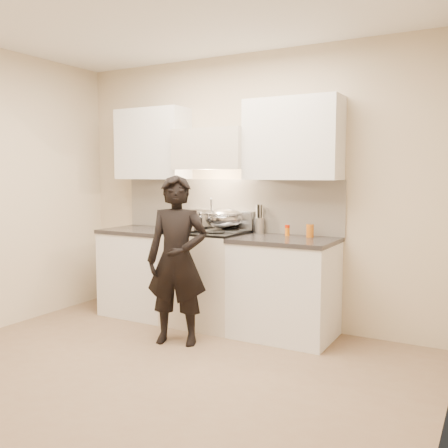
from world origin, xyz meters
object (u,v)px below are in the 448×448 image
(stove, at_px, (207,277))
(person, at_px, (177,260))
(counter_right, at_px, (285,287))
(wok, at_px, (224,218))
(utensil_crock, at_px, (259,224))

(stove, bearing_deg, person, -83.85)
(counter_right, distance_m, wok, 0.94)
(stove, height_order, counter_right, stove)
(stove, height_order, utensil_crock, utensil_crock)
(counter_right, bearing_deg, utensil_crock, 147.19)
(stove, relative_size, person, 0.64)
(utensil_crock, distance_m, person, 0.99)
(stove, xyz_separation_m, wok, (0.12, 0.12, 0.59))
(utensil_crock, bearing_deg, wok, -159.82)
(counter_right, height_order, utensil_crock, utensil_crock)
(utensil_crock, bearing_deg, counter_right, -32.81)
(stove, distance_m, utensil_crock, 0.74)
(person, bearing_deg, wok, 67.47)
(utensil_crock, xyz_separation_m, person, (-0.38, -0.88, -0.26))
(wok, bearing_deg, counter_right, -9.94)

